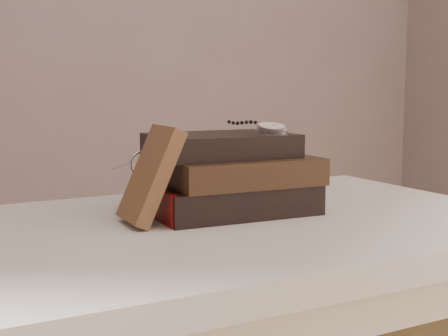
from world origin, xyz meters
TOP-DOWN VIEW (x-y plane):
  - table at (0.00, 0.35)m, footprint 1.00×0.60m
  - book_stack at (0.05, 0.40)m, footprint 0.28×0.20m
  - journal at (-0.10, 0.38)m, footprint 0.09×0.10m
  - pocket_watch at (0.12, 0.39)m, footprint 0.06×0.16m
  - eyeglasses at (-0.03, 0.50)m, footprint 0.12×0.13m

SIDE VIEW (x-z plane):
  - table at x=0.00m, z-range 0.28..1.03m
  - book_stack at x=0.05m, z-range 0.75..0.88m
  - eyeglasses at x=-0.03m, z-range 0.80..0.85m
  - journal at x=-0.10m, z-range 0.75..0.90m
  - pocket_watch at x=0.12m, z-range 0.88..0.90m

